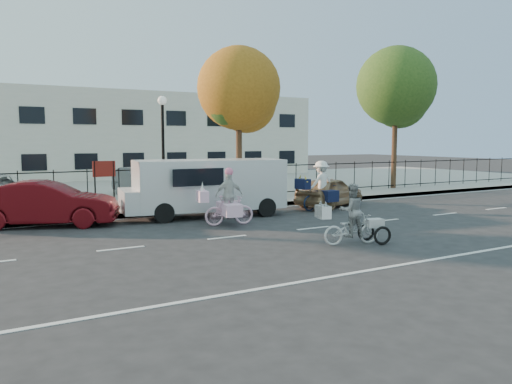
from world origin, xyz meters
TOP-DOWN VIEW (x-y plane):
  - ground at (0.00, 0.00)m, footprint 120.00×120.00m
  - road_markings at (0.00, 0.00)m, footprint 60.00×9.52m
  - curb at (0.00, 5.05)m, footprint 60.00×0.10m
  - sidewalk at (0.00, 6.10)m, footprint 60.00×2.20m
  - parking_lot at (0.00, 15.00)m, footprint 60.00×15.60m
  - iron_fence at (0.00, 7.20)m, footprint 58.00×0.06m
  - building at (0.00, 25.00)m, footprint 34.00×10.00m
  - lamppost at (0.50, 6.80)m, footprint 0.36×0.36m
  - street_sign at (-1.85, 6.80)m, footprint 0.85×0.06m
  - zebra_trike at (2.45, -2.44)m, footprint 1.88×1.05m
  - unicorn_bike at (0.92, 1.80)m, footprint 1.89×1.34m
  - bull_bike at (5.66, 3.20)m, footprint 2.11×1.46m
  - white_van at (1.10, 3.86)m, footprint 5.96×2.61m
  - red_sedan at (-4.20, 4.50)m, footprint 4.65×2.98m
  - gold_sedan at (6.60, 3.83)m, footprint 3.89×2.69m
  - lot_car_b at (-5.25, 10.17)m, footprint 2.85×4.55m
  - lot_car_c at (0.49, 10.05)m, footprint 1.74×4.14m
  - lot_car_d at (3.04, 11.42)m, footprint 2.62×4.28m
  - tree_mid at (4.72, 8.10)m, footprint 3.82×3.82m
  - tree_east at (13.77, 7.36)m, footprint 4.20×4.20m

SIDE VIEW (x-z plane):
  - ground at x=0.00m, z-range 0.00..0.00m
  - road_markings at x=0.00m, z-range 0.00..0.01m
  - curb at x=0.00m, z-range 0.00..0.15m
  - sidewalk at x=0.00m, z-range 0.00..0.15m
  - parking_lot at x=0.00m, z-range 0.00..0.15m
  - gold_sedan at x=6.60m, z-range 0.00..1.23m
  - zebra_trike at x=2.45m, z-range -0.18..1.42m
  - unicorn_bike at x=0.92m, z-range -0.24..1.62m
  - red_sedan at x=-4.20m, z-range 0.00..1.45m
  - lot_car_b at x=-5.25m, z-range 0.15..1.32m
  - bull_bike at x=5.66m, z-range -0.19..1.74m
  - lot_car_c at x=0.49m, z-range 0.15..1.48m
  - lot_car_d at x=3.04m, z-range 0.15..1.51m
  - iron_fence at x=0.00m, z-range 0.15..1.65m
  - white_van at x=1.10m, z-range 0.11..2.15m
  - street_sign at x=-1.85m, z-range 0.52..2.32m
  - building at x=0.00m, z-range 0.00..6.00m
  - lamppost at x=0.50m, z-range 0.95..5.28m
  - tree_mid at x=4.72m, z-range 1.40..8.40m
  - tree_east at x=13.77m, z-range 1.54..9.23m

